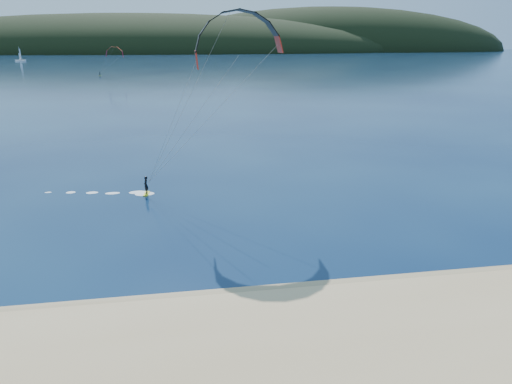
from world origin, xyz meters
TOP-DOWN VIEW (x-y plane):
  - ground at (0.00, 0.00)m, footprint 1800.00×1800.00m
  - wet_sand at (0.00, 4.50)m, footprint 220.00×2.50m
  - headland at (0.63, 745.28)m, footprint 1200.00×310.00m
  - kitesurfer_near at (1.15, 22.26)m, footprint 23.98×7.31m
  - kitesurfer_far at (-31.42, 203.02)m, footprint 12.78×8.56m
  - sailboat at (-129.06, 395.24)m, footprint 7.85×5.17m

SIDE VIEW (x-z plane):
  - ground at x=0.00m, z-range 0.00..0.00m
  - headland at x=0.63m, z-range -70.00..70.00m
  - wet_sand at x=0.00m, z-range 0.00..0.10m
  - sailboat at x=-129.06m, z-range -4.86..6.55m
  - kitesurfer_far at x=-31.42m, z-range 2.57..15.67m
  - kitesurfer_near at x=1.15m, z-range 4.92..21.74m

